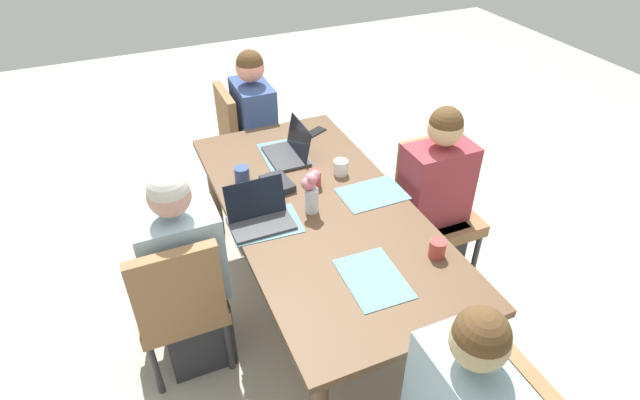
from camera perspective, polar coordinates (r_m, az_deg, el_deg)
ground_plane at (r=3.28m, az=0.00°, el=-11.35°), size 10.00×10.00×0.00m
dining_table at (r=2.83m, az=0.00°, el=-2.09°), size 2.01×0.96×0.75m
chair_far_left_mid at (r=2.71m, az=-15.33°, el=-10.61°), size 0.44×0.44×0.90m
person_far_left_mid at (r=2.75m, az=-14.48°, el=-8.85°), size 0.36×0.40×1.19m
chair_near_left_far at (r=3.32m, az=12.45°, el=-0.18°), size 0.44×0.44×0.90m
person_near_left_far at (r=3.23m, az=12.36°, el=-0.76°), size 0.36×0.40×1.19m
chair_head_right_right_near at (r=3.97m, az=-8.39°, el=6.73°), size 0.44×0.44×0.90m
person_head_right_right_near at (r=3.92m, az=-7.13°, el=6.92°), size 0.40×0.36×1.19m
flower_vase at (r=2.67m, az=-0.98°, el=1.28°), size 0.09×0.11×0.24m
placemat_head_left_left_near at (r=2.38m, az=5.92°, el=-8.65°), size 0.37×0.27×0.00m
placemat_far_left_mid at (r=2.68m, az=-6.09°, el=-2.68°), size 0.28×0.38×0.00m
placemat_near_left_far at (r=2.90m, az=5.79°, el=0.71°), size 0.26×0.36×0.00m
placemat_head_right_right_near at (r=3.25m, az=-4.04°, el=5.07°), size 0.37×0.28×0.00m
laptop_head_right_right_near at (r=3.20m, az=-3.37°, el=5.49°), size 0.32×0.22×0.21m
laptop_far_left_mid at (r=2.67m, az=-6.73°, el=-1.75°), size 0.22×0.32×0.21m
coffee_mug_near_left at (r=2.92m, az=-0.62°, el=2.38°), size 0.08×0.08×0.10m
coffee_mug_near_right at (r=2.51m, az=12.86°, el=-5.26°), size 0.08×0.08×0.09m
coffee_mug_centre_left at (r=3.03m, az=2.30°, el=3.65°), size 0.09×0.09×0.09m
coffee_mug_centre_right at (r=3.01m, az=-8.65°, el=2.89°), size 0.09×0.09×0.08m
book_red_cover at (r=2.94m, az=-4.74°, el=1.81°), size 0.22×0.16×0.04m
phone_black at (r=3.49m, az=-0.53°, el=7.56°), size 0.13×0.17×0.01m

